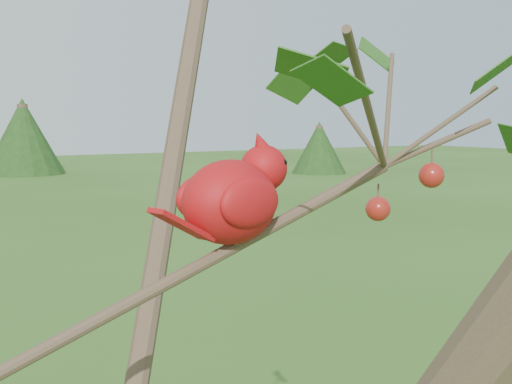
# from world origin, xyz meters

# --- Properties ---
(crabapple_tree) EXTENTS (2.35, 2.05, 2.95)m
(crabapple_tree) POSITION_xyz_m (0.03, -0.02, 2.12)
(crabapple_tree) COLOR #473626
(crabapple_tree) RESTS_ON ground
(cardinal) EXTENTS (0.24, 0.14, 0.17)m
(cardinal) POSITION_xyz_m (0.30, 0.07, 2.16)
(cardinal) COLOR #AF0F16
(cardinal) RESTS_ON ground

